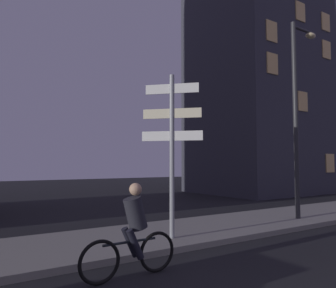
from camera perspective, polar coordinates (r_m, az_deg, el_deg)
The scene contains 5 objects.
sidewalk_kerb at distance 8.54m, azimuth -4.59°, elevation -16.21°, with size 40.00×2.97×0.14m, color gray.
signpost at distance 7.96m, azimuth 0.70°, elevation 0.62°, with size 1.11×1.11×4.03m.
street_lamp at distance 11.93m, azimuth 22.03°, elevation 6.67°, with size 1.30×0.28×6.69m.
cyclist at distance 5.77m, azimuth -6.28°, elevation -15.47°, with size 1.82×0.33×1.61m.
building_right_block at distance 23.77m, azimuth 15.59°, elevation 9.18°, with size 8.20×7.06×14.27m.
Camera 1 is at (-3.95, -0.84, 1.94)m, focal length 34.35 mm.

